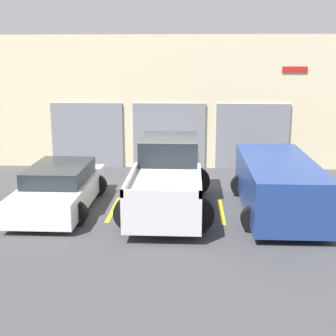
% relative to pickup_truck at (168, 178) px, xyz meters
% --- Properties ---
extents(ground_plane, '(28.00, 28.00, 0.00)m').
position_rel_pickup_truck_xyz_m(ground_plane, '(0.00, 1.86, -0.86)').
color(ground_plane, '#3D3D3F').
extents(shophouse_building, '(15.97, 0.68, 4.99)m').
position_rel_pickup_truck_xyz_m(shophouse_building, '(-0.01, 5.15, 1.59)').
color(shophouse_building, beige).
rests_on(shophouse_building, ground).
extents(pickup_truck, '(2.49, 5.09, 1.85)m').
position_rel_pickup_truck_xyz_m(pickup_truck, '(0.00, 0.00, 0.00)').
color(pickup_truck, silver).
rests_on(pickup_truck, ground).
extents(sedan_white, '(2.18, 4.34, 1.24)m').
position_rel_pickup_truck_xyz_m(sedan_white, '(-3.04, -0.29, -0.27)').
color(sedan_white, white).
rests_on(sedan_white, ground).
extents(sedan_side, '(2.30, 4.94, 1.47)m').
position_rel_pickup_truck_xyz_m(sedan_side, '(3.04, -0.31, -0.06)').
color(sedan_side, navy).
rests_on(sedan_side, ground).
extents(parking_stripe_far_left, '(0.12, 2.20, 0.01)m').
position_rel_pickup_truck_xyz_m(parking_stripe_far_left, '(-4.55, -0.32, -0.86)').
color(parking_stripe_far_left, gold).
rests_on(parking_stripe_far_left, ground).
extents(parking_stripe_left, '(0.12, 2.20, 0.01)m').
position_rel_pickup_truck_xyz_m(parking_stripe_left, '(-1.52, -0.32, -0.86)').
color(parking_stripe_left, gold).
rests_on(parking_stripe_left, ground).
extents(parking_stripe_centre, '(0.12, 2.20, 0.01)m').
position_rel_pickup_truck_xyz_m(parking_stripe_centre, '(1.52, -0.32, -0.86)').
color(parking_stripe_centre, gold).
rests_on(parking_stripe_centre, ground).
extents(parking_stripe_right, '(0.12, 2.20, 0.01)m').
position_rel_pickup_truck_xyz_m(parking_stripe_right, '(4.55, -0.32, -0.86)').
color(parking_stripe_right, gold).
rests_on(parking_stripe_right, ground).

